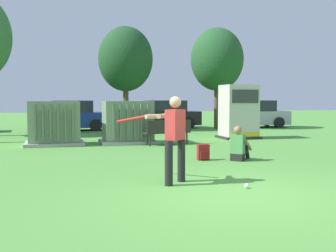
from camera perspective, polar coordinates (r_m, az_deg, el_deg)
name	(u,v)px	position (r m, az deg, el deg)	size (l,w,h in m)	color
ground_plane	(239,195)	(7.30, 10.01, -9.57)	(96.00, 96.00, 0.00)	#51933D
transformer_west	(54,124)	(15.46, -15.77, 0.33)	(2.10, 1.70, 1.62)	#9E9B93
transformer_mid_west	(128,123)	(15.55, -5.74, 0.48)	(2.10, 1.70, 1.62)	#9E9B93
generator_enclosure	(239,112)	(17.62, 9.95, 1.96)	(1.60, 1.40, 2.30)	#262626
park_bench	(168,130)	(14.92, 0.01, -0.62)	(1.84, 0.74, 0.92)	#2D2823
batter	(173,135)	(8.02, 0.68, -1.25)	(1.27, 1.36, 1.74)	black
sports_ball	(247,186)	(7.84, 11.05, -8.32)	(0.09, 0.09, 0.09)	white
seated_spectator	(239,147)	(11.29, 10.00, -2.91)	(0.75, 0.73, 0.96)	black
backpack	(203,152)	(11.21, 5.00, -3.75)	(0.33, 0.27, 0.44)	maroon
tree_center_left	(126,59)	(22.04, -6.02, 9.36)	(2.92, 2.92, 5.58)	brown
tree_center_right	(217,60)	(23.57, 6.95, 9.29)	(3.02, 3.02, 5.77)	brown
parked_car_left_of_center	(71,117)	(22.34, -13.61, 1.30)	(4.23, 1.98, 1.62)	navy
parked_car_right_of_center	(164,115)	(23.53, -0.62, 1.52)	(4.37, 2.28, 1.62)	black
parked_car_rightmost	(253,115)	(24.84, 11.94, 1.56)	(4.33, 2.19, 1.62)	#B2B2B7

